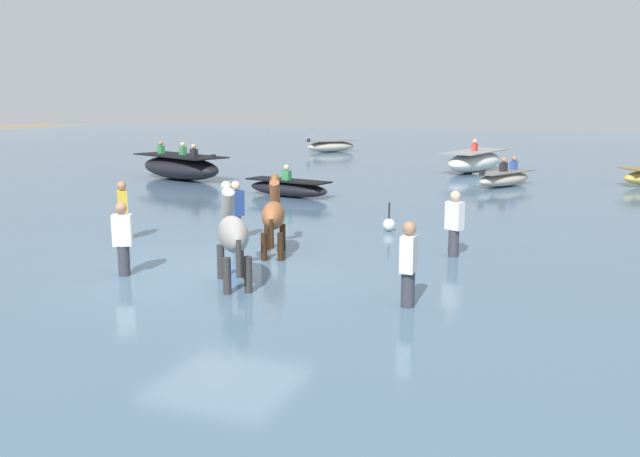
{
  "coord_description": "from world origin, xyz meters",
  "views": [
    {
      "loc": [
        5.74,
        -10.29,
        3.38
      ],
      "look_at": [
        1.11,
        1.86,
        0.85
      ],
      "focal_mm": 38.1,
      "sensor_mm": 36.0,
      "label": 1
    }
  ],
  "objects_px": {
    "boat_near_port": "(331,146)",
    "person_wading_mid": "(408,273)",
    "person_spectator_far": "(236,216)",
    "horse_trailing_grey": "(233,236)",
    "channel_buoy": "(389,224)",
    "boat_distant_east": "(180,167)",
    "boat_mid_outer": "(288,188)",
    "boat_distant_west": "(475,161)",
    "horse_lead_chestnut": "(274,217)",
    "person_onlooker_right": "(454,230)",
    "person_onlooker_left": "(123,216)",
    "boat_mid_channel": "(504,178)",
    "person_wading_close": "(123,246)"
  },
  "relations": [
    {
      "from": "boat_near_port",
      "to": "person_wading_mid",
      "type": "relative_size",
      "value": 1.72
    },
    {
      "from": "person_spectator_far",
      "to": "horse_trailing_grey",
      "type": "bearing_deg",
      "value": -63.07
    },
    {
      "from": "channel_buoy",
      "to": "horse_trailing_grey",
      "type": "bearing_deg",
      "value": -102.88
    },
    {
      "from": "boat_distant_east",
      "to": "boat_mid_outer",
      "type": "xyz_separation_m",
      "value": [
        5.53,
        -2.65,
        -0.19
      ]
    },
    {
      "from": "horse_trailing_grey",
      "to": "boat_mid_outer",
      "type": "distance_m",
      "value": 10.03
    },
    {
      "from": "boat_distant_west",
      "to": "channel_buoy",
      "type": "bearing_deg",
      "value": -89.9
    },
    {
      "from": "horse_lead_chestnut",
      "to": "horse_trailing_grey",
      "type": "relative_size",
      "value": 0.94
    },
    {
      "from": "boat_mid_outer",
      "to": "person_onlooker_right",
      "type": "bearing_deg",
      "value": -45.22
    },
    {
      "from": "boat_near_port",
      "to": "person_onlooker_right",
      "type": "xyz_separation_m",
      "value": [
        10.84,
        -22.89,
        0.2
      ]
    },
    {
      "from": "boat_mid_outer",
      "to": "boat_distant_east",
      "type": "bearing_deg",
      "value": 154.4
    },
    {
      "from": "person_wading_mid",
      "to": "channel_buoy",
      "type": "height_order",
      "value": "person_wading_mid"
    },
    {
      "from": "boat_distant_west",
      "to": "person_onlooker_left",
      "type": "relative_size",
      "value": 2.64
    },
    {
      "from": "boat_distant_east",
      "to": "boat_mid_channel",
      "type": "relative_size",
      "value": 1.6
    },
    {
      "from": "boat_mid_channel",
      "to": "person_onlooker_left",
      "type": "relative_size",
      "value": 1.7
    },
    {
      "from": "horse_trailing_grey",
      "to": "boat_near_port",
      "type": "height_order",
      "value": "horse_trailing_grey"
    },
    {
      "from": "boat_mid_channel",
      "to": "channel_buoy",
      "type": "xyz_separation_m",
      "value": [
        -1.61,
        -9.15,
        -0.12
      ]
    },
    {
      "from": "boat_distant_west",
      "to": "channel_buoy",
      "type": "relative_size",
      "value": 6.52
    },
    {
      "from": "boat_mid_outer",
      "to": "boat_near_port",
      "type": "distance_m",
      "value": 17.3
    },
    {
      "from": "person_wading_close",
      "to": "person_onlooker_left",
      "type": "distance_m",
      "value": 3.06
    },
    {
      "from": "boat_mid_channel",
      "to": "person_wading_mid",
      "type": "distance_m",
      "value": 14.61
    },
    {
      "from": "person_wading_mid",
      "to": "person_onlooker_left",
      "type": "distance_m",
      "value": 7.24
    },
    {
      "from": "horse_lead_chestnut",
      "to": "person_spectator_far",
      "type": "bearing_deg",
      "value": 144.75
    },
    {
      "from": "person_wading_mid",
      "to": "channel_buoy",
      "type": "distance_m",
      "value": 5.74
    },
    {
      "from": "boat_distant_west",
      "to": "person_spectator_far",
      "type": "distance_m",
      "value": 15.82
    },
    {
      "from": "person_wading_mid",
      "to": "person_onlooker_left",
      "type": "bearing_deg",
      "value": 160.24
    },
    {
      "from": "boat_mid_outer",
      "to": "person_wading_close",
      "type": "distance_m",
      "value": 9.76
    },
    {
      "from": "boat_mid_outer",
      "to": "person_spectator_far",
      "type": "xyz_separation_m",
      "value": [
        1.57,
        -6.38,
        0.25
      ]
    },
    {
      "from": "boat_distant_east",
      "to": "person_onlooker_right",
      "type": "bearing_deg",
      "value": -37.17
    },
    {
      "from": "boat_distant_west",
      "to": "person_wading_close",
      "type": "bearing_deg",
      "value": -99.62
    },
    {
      "from": "horse_lead_chestnut",
      "to": "boat_near_port",
      "type": "distance_m",
      "value": 25.11
    },
    {
      "from": "boat_distant_east",
      "to": "channel_buoy",
      "type": "height_order",
      "value": "boat_distant_east"
    },
    {
      "from": "boat_mid_outer",
      "to": "person_wading_close",
      "type": "xyz_separation_m",
      "value": [
        1.14,
        -9.69,
        0.25
      ]
    },
    {
      "from": "boat_distant_east",
      "to": "person_onlooker_right",
      "type": "relative_size",
      "value": 2.72
    },
    {
      "from": "person_spectator_far",
      "to": "boat_mid_outer",
      "type": "bearing_deg",
      "value": 103.84
    },
    {
      "from": "person_wading_mid",
      "to": "boat_mid_channel",
      "type": "bearing_deg",
      "value": 90.61
    },
    {
      "from": "horse_trailing_grey",
      "to": "boat_distant_east",
      "type": "xyz_separation_m",
      "value": [
        -8.69,
        12.15,
        -0.36
      ]
    },
    {
      "from": "person_onlooker_right",
      "to": "horse_trailing_grey",
      "type": "bearing_deg",
      "value": -132.87
    },
    {
      "from": "horse_lead_chestnut",
      "to": "person_wading_mid",
      "type": "xyz_separation_m",
      "value": [
        3.25,
        -2.39,
        -0.23
      ]
    },
    {
      "from": "person_wading_close",
      "to": "person_spectator_far",
      "type": "bearing_deg",
      "value": 82.56
    },
    {
      "from": "person_wading_close",
      "to": "boat_mid_outer",
      "type": "bearing_deg",
      "value": 96.71
    },
    {
      "from": "person_wading_mid",
      "to": "person_onlooker_left",
      "type": "height_order",
      "value": "same"
    },
    {
      "from": "person_onlooker_right",
      "to": "person_onlooker_left",
      "type": "bearing_deg",
      "value": -171.7
    },
    {
      "from": "horse_lead_chestnut",
      "to": "horse_trailing_grey",
      "type": "height_order",
      "value": "horse_trailing_grey"
    },
    {
      "from": "person_wading_close",
      "to": "person_onlooker_right",
      "type": "bearing_deg",
      "value": 34.36
    },
    {
      "from": "boat_distant_west",
      "to": "channel_buoy",
      "type": "xyz_separation_m",
      "value": [
        0.02,
        -13.43,
        -0.28
      ]
    },
    {
      "from": "boat_mid_outer",
      "to": "boat_mid_channel",
      "type": "bearing_deg",
      "value": 39.52
    },
    {
      "from": "boat_distant_west",
      "to": "person_onlooker_left",
      "type": "distance_m",
      "value": 17.19
    },
    {
      "from": "boat_near_port",
      "to": "person_onlooker_left",
      "type": "height_order",
      "value": "person_onlooker_left"
    },
    {
      "from": "boat_mid_outer",
      "to": "channel_buoy",
      "type": "bearing_deg",
      "value": -44.12
    },
    {
      "from": "boat_mid_channel",
      "to": "channel_buoy",
      "type": "relative_size",
      "value": 4.19
    }
  ]
}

